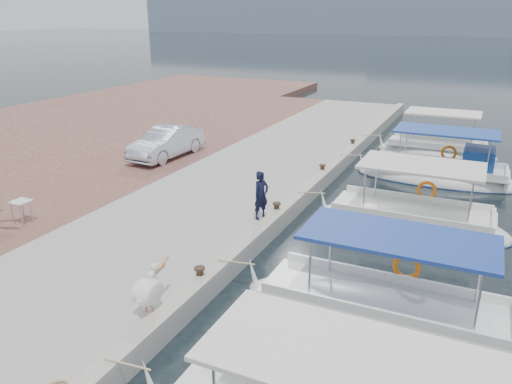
% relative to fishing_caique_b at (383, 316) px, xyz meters
% --- Properties ---
extents(ground, '(400.00, 400.00, 0.00)m').
position_rel_fishing_caique_b_xyz_m(ground, '(-4.09, 2.64, -0.12)').
color(ground, black).
rests_on(ground, ground).
extents(concrete_quay, '(6.00, 40.00, 0.50)m').
position_rel_fishing_caique_b_xyz_m(concrete_quay, '(-7.09, 7.64, 0.13)').
color(concrete_quay, gray).
rests_on(concrete_quay, ground).
extents(quay_curb, '(0.44, 40.00, 0.12)m').
position_rel_fishing_caique_b_xyz_m(quay_curb, '(-4.31, 7.64, 0.44)').
color(quay_curb, '#A59D92').
rests_on(quay_curb, concrete_quay).
extents(cobblestone_strip, '(4.00, 40.00, 0.50)m').
position_rel_fishing_caique_b_xyz_m(cobblestone_strip, '(-12.09, 7.64, 0.13)').
color(cobblestone_strip, brown).
rests_on(cobblestone_strip, ground).
extents(land_backing, '(16.00, 60.00, 0.48)m').
position_rel_fishing_caique_b_xyz_m(land_backing, '(-22.09, 7.64, 0.12)').
color(land_backing, brown).
rests_on(land_backing, ground).
extents(fishing_caique_b, '(7.00, 2.15, 2.83)m').
position_rel_fishing_caique_b_xyz_m(fishing_caique_b, '(0.00, 0.00, 0.00)').
color(fishing_caique_b, white).
rests_on(fishing_caique_b, ground).
extents(fishing_caique_c, '(6.43, 2.47, 2.83)m').
position_rel_fishing_caique_b_xyz_m(fishing_caique_c, '(-0.28, 5.95, -0.00)').
color(fishing_caique_c, white).
rests_on(fishing_caique_c, ground).
extents(fishing_caique_d, '(6.92, 2.34, 2.83)m').
position_rel_fishing_caique_b_xyz_m(fishing_caique_d, '(0.07, 11.62, 0.07)').
color(fishing_caique_d, white).
rests_on(fishing_caique_d, ground).
extents(fishing_caique_e, '(5.88, 2.35, 2.83)m').
position_rel_fishing_caique_b_xyz_m(fishing_caique_e, '(-0.55, 15.98, 0.00)').
color(fishing_caique_e, white).
rests_on(fishing_caique_e, ground).
extents(mooring_bollards, '(0.28, 20.28, 0.33)m').
position_rel_fishing_caique_b_xyz_m(mooring_bollards, '(-4.44, 4.14, 0.57)').
color(mooring_bollards, black).
rests_on(mooring_bollards, concrete_quay).
extents(pelican, '(0.54, 1.35, 1.05)m').
position_rel_fishing_caique_b_xyz_m(pelican, '(-4.69, -2.59, 0.92)').
color(pelican, tan).
rests_on(pelican, concrete_quay).
extents(fisherman, '(0.58, 0.69, 1.59)m').
position_rel_fishing_caique_b_xyz_m(fisherman, '(-4.69, 3.42, 1.17)').
color(fisherman, black).
rests_on(fisherman, concrete_quay).
extents(parked_car, '(1.71, 4.34, 1.41)m').
position_rel_fishing_caique_b_xyz_m(parked_car, '(-11.76, 8.37, 1.08)').
color(parked_car, '#B3BBCD').
rests_on(parked_car, cobblestone_strip).
extents(folding_table, '(0.55, 0.55, 0.73)m').
position_rel_fishing_caique_b_xyz_m(folding_table, '(-11.46, -0.10, 0.90)').
color(folding_table, silver).
rests_on(folding_table, cobblestone_strip).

